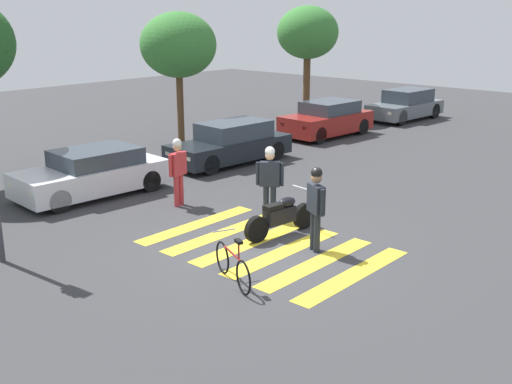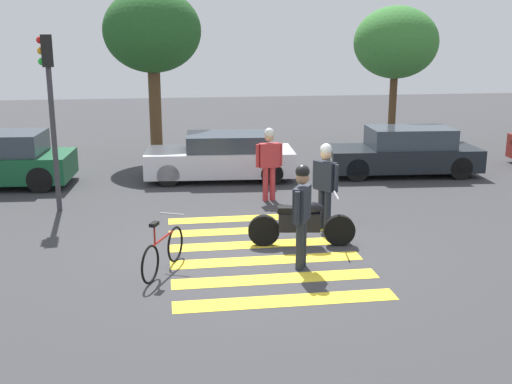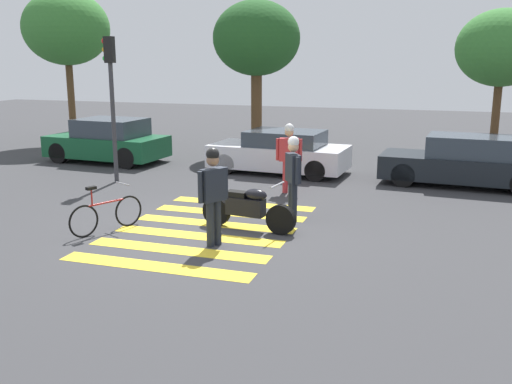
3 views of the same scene
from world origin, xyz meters
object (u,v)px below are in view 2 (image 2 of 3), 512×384
Objects in this scene: leaning_bicycle at (163,252)px; traffic_light_pole at (50,94)px; police_motorcycle at (301,223)px; officer_by_motorcycle at (325,180)px; officer_on_foot at (302,208)px; car_black_suv at (404,152)px; pedestrian_bystander at (269,159)px; car_white_van at (221,157)px.

traffic_light_pole is at bearing 119.27° from leaning_bicycle.
police_motorcycle is 1.33m from officer_by_motorcycle.
traffic_light_pole is (-4.81, 4.46, 1.61)m from officer_on_foot.
car_black_suv is at bearing 53.05° from police_motorcycle.
car_black_suv is (7.00, 6.78, 0.29)m from leaning_bicycle.
officer_on_foot is 1.01× the size of officer_by_motorcycle.
officer_on_foot is at bearing -102.69° from police_motorcycle.
pedestrian_bystander is 0.45× the size of traffic_light_pole.
police_motorcycle is 1.15× the size of pedestrian_bystander.
officer_by_motorcycle is at bearing -22.07° from traffic_light_pole.
pedestrian_bystander is 0.40× the size of car_black_suv.
traffic_light_pole is (-5.08, 3.28, 2.25)m from police_motorcycle.
car_black_suv is at bearing 14.75° from traffic_light_pole.
officer_by_motorcycle reaches higher than car_black_suv.
leaning_bicycle is 7.21m from car_white_van.
car_black_suv is 1.12× the size of traffic_light_pole.
car_white_van is 0.95× the size of car_black_suv.
officer_by_motorcycle reaches higher than police_motorcycle.
pedestrian_bystander is 4.97m from car_black_suv.
traffic_light_pole is at bearing 157.93° from officer_by_motorcycle.
police_motorcycle is 1.12× the size of officer_on_foot.
officer_on_foot is at bearing -42.80° from traffic_light_pole.
traffic_light_pole reaches higher than police_motorcycle.
officer_on_foot is at bearing -3.63° from leaning_bicycle.
car_white_van is 5.33m from car_black_suv.
pedestrian_bystander is 2.74m from car_white_van.
car_white_van is at bearing 177.51° from car_black_suv.
leaning_bicycle is 3.96m from officer_by_motorcycle.
traffic_light_pole reaches higher than officer_on_foot.
police_motorcycle is at bearing -126.95° from car_black_suv.
officer_on_foot is 0.44× the size of car_white_van.
officer_by_motorcycle is at bearing 53.17° from police_motorcycle.
police_motorcycle is 0.49× the size of car_white_van.
pedestrian_bystander reaches higher than police_motorcycle.
car_white_van is (-0.99, 5.99, 0.18)m from police_motorcycle.
pedestrian_bystander reaches higher than car_white_van.
pedestrian_bystander is at bearing 1.95° from traffic_light_pole.
police_motorcycle is at bearing 77.31° from officer_on_foot.
pedestrian_bystander is (2.61, 4.47, 0.69)m from leaning_bicycle.
leaning_bicycle is 5.46m from traffic_light_pole.
leaning_bicycle is at bearing -135.90° from car_black_suv.
car_white_van is 5.32m from traffic_light_pole.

